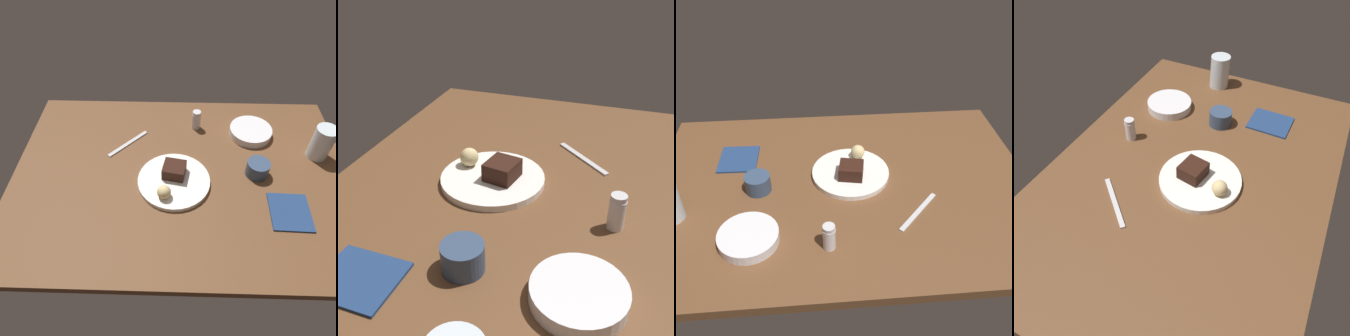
# 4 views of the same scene
# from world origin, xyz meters

# --- Properties ---
(dining_table) EXTENTS (1.20, 0.84, 0.03)m
(dining_table) POSITION_xyz_m (0.00, 0.00, 0.01)
(dining_table) COLOR brown
(dining_table) RESTS_ON ground
(dessert_plate) EXTENTS (0.25, 0.25, 0.02)m
(dessert_plate) POSITION_xyz_m (-0.03, -0.04, 0.04)
(dessert_plate) COLOR white
(dessert_plate) RESTS_ON dining_table
(chocolate_cake_slice) EXTENTS (0.09, 0.08, 0.04)m
(chocolate_cake_slice) POSITION_xyz_m (-0.03, -0.02, 0.07)
(chocolate_cake_slice) COLOR black
(chocolate_cake_slice) RESTS_ON dessert_plate
(bread_roll) EXTENTS (0.05, 0.05, 0.05)m
(bread_roll) POSITION_xyz_m (-0.06, -0.12, 0.07)
(bread_roll) COLOR #DBC184
(bread_roll) RESTS_ON dessert_plate
(salt_shaker) EXTENTS (0.03, 0.03, 0.08)m
(salt_shaker) POSITION_xyz_m (0.06, 0.25, 0.07)
(salt_shaker) COLOR silver
(salt_shaker) RESTS_ON dining_table
(water_glass) EXTENTS (0.08, 0.08, 0.13)m
(water_glass) POSITION_xyz_m (0.50, 0.10, 0.09)
(water_glass) COLOR silver
(water_glass) RESTS_ON dining_table
(side_bowl) EXTENTS (0.16, 0.16, 0.03)m
(side_bowl) POSITION_xyz_m (0.27, 0.21, 0.05)
(side_bowl) COLOR silver
(side_bowl) RESTS_ON dining_table
(coffee_cup) EXTENTS (0.08, 0.08, 0.06)m
(coffee_cup) POSITION_xyz_m (0.26, 0.01, 0.06)
(coffee_cup) COLOR #334766
(coffee_cup) RESTS_ON dining_table
(butter_knife) EXTENTS (0.14, 0.15, 0.01)m
(butter_knife) POSITION_xyz_m (-0.21, 0.14, 0.03)
(butter_knife) COLOR silver
(butter_knife) RESTS_ON dining_table
(folded_napkin) EXTENTS (0.13, 0.15, 0.01)m
(folded_napkin) POSITION_xyz_m (0.35, -0.16, 0.03)
(folded_napkin) COLOR navy
(folded_napkin) RESTS_ON dining_table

